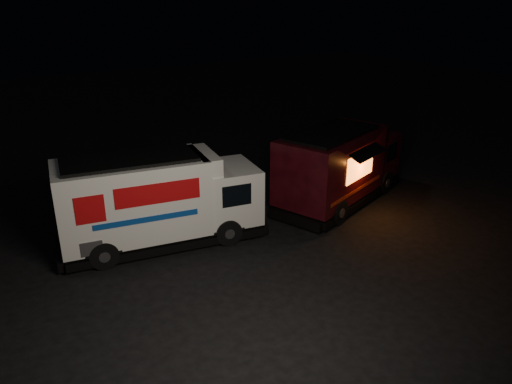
{
  "coord_description": "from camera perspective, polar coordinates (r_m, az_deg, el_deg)",
  "views": [
    {
      "loc": [
        -6.54,
        -10.38,
        7.34
      ],
      "look_at": [
        1.48,
        2.0,
        1.4
      ],
      "focal_mm": 35.0,
      "sensor_mm": 36.0,
      "label": 1
    }
  ],
  "objects": [
    {
      "name": "red_truck",
      "position": [
        18.65,
        9.69,
        3.12
      ],
      "size": [
        6.53,
        4.12,
        2.85
      ],
      "primitive_type": null,
      "rotation": [
        0.0,
        0.0,
        0.33
      ],
      "color": "#3C0B10",
      "rests_on": "ground"
    },
    {
      "name": "ground",
      "position": [
        14.3,
        -0.62,
        -8.96
      ],
      "size": [
        80.0,
        80.0,
        0.0
      ],
      "primitive_type": "plane",
      "color": "black",
      "rests_on": "ground"
    },
    {
      "name": "white_truck",
      "position": [
        15.51,
        -10.77,
        -0.83
      ],
      "size": [
        6.65,
        3.26,
        2.88
      ],
      "primitive_type": null,
      "rotation": [
        0.0,
        0.0,
        -0.18
      ],
      "color": "white",
      "rests_on": "ground"
    }
  ]
}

